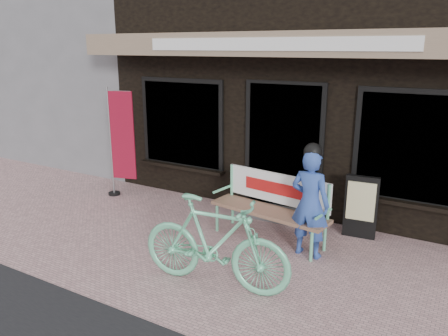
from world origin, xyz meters
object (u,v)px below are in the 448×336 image
Objects in this scene: bench at (272,202)px; person at (310,202)px; menu_stand at (361,206)px; bicycle at (215,243)px; nobori_red at (121,141)px.

person is at bearing -12.72° from bench.
bench is at bearing -154.00° from menu_stand.
menu_stand is (1.13, 2.23, -0.07)m from bicycle.
bench is 1.55m from bicycle.
person is 0.76× the size of nobori_red.
nobori_red is at bearing 52.37° from bicycle.
nobori_red reaches higher than bicycle.
bench is 1.29m from menu_stand.
bicycle is 0.90× the size of nobori_red.
bicycle is 1.96× the size of menu_stand.
bench is 0.71m from person.
bench is 1.95× the size of menu_stand.
menu_stand is at bearing 39.82° from bench.
menu_stand is (1.10, 0.68, -0.09)m from bench.
bicycle is at bearing -83.20° from bench.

